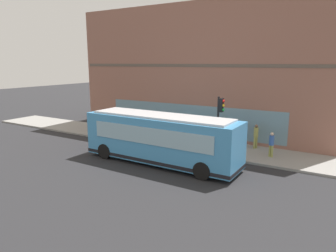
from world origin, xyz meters
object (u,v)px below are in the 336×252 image
pedestrian_by_light_pole (189,136)px  city_bus_nearside (160,139)px  fire_hydrant (220,141)px  pedestrian_near_hydrant (271,143)px  pedestrian_walking_along_curb (256,135)px  pedestrian_near_building_entrance (243,133)px  traffic_light_near_corner (220,114)px

pedestrian_by_light_pole → city_bus_nearside: bearing=174.5°
fire_hydrant → pedestrian_near_hydrant: (-0.82, -3.86, 0.57)m
fire_hydrant → pedestrian_walking_along_curb: (0.69, -2.44, 0.65)m
pedestrian_near_building_entrance → pedestrian_walking_along_curb: bearing=-80.8°
pedestrian_by_light_pole → pedestrian_walking_along_curb: size_ratio=0.97×
city_bus_nearside → pedestrian_near_hydrant: 7.21m
pedestrian_near_hydrant → city_bus_nearside: bearing=127.3°
pedestrian_near_hydrant → pedestrian_walking_along_curb: size_ratio=0.93×
pedestrian_by_light_pole → traffic_light_near_corner: bearing=-89.9°
pedestrian_near_building_entrance → city_bus_nearside: bearing=149.1°
traffic_light_near_corner → pedestrian_near_building_entrance: traffic_light_near_corner is taller
city_bus_nearside → pedestrian_near_building_entrance: 6.68m
fire_hydrant → pedestrian_by_light_pole: size_ratio=0.44×
pedestrian_near_hydrant → pedestrian_near_building_entrance: size_ratio=0.91×
pedestrian_near_hydrant → pedestrian_walking_along_curb: pedestrian_walking_along_curb is taller
pedestrian_by_light_pole → pedestrian_near_building_entrance: pedestrian_near_building_entrance is taller
city_bus_nearside → pedestrian_near_building_entrance: city_bus_nearside is taller
fire_hydrant → pedestrian_near_building_entrance: size_ratio=0.41×
traffic_light_near_corner → fire_hydrant: 3.10m
fire_hydrant → pedestrian_near_building_entrance: bearing=-70.7°
city_bus_nearside → pedestrian_by_light_pole: city_bus_nearside is taller
pedestrian_by_light_pole → pedestrian_walking_along_curb: (2.62, -4.00, 0.03)m
city_bus_nearside → traffic_light_near_corner: size_ratio=2.62×
city_bus_nearside → pedestrian_walking_along_curb: bearing=-36.3°
fire_hydrant → pedestrian_near_hydrant: pedestrian_near_hydrant is taller
fire_hydrant → pedestrian_walking_along_curb: pedestrian_walking_along_curb is taller
traffic_light_near_corner → pedestrian_walking_along_curb: (2.62, -1.74, -1.68)m
city_bus_nearside → pedestrian_by_light_pole: 3.29m
fire_hydrant → city_bus_nearside: bearing=160.1°
city_bus_nearside → traffic_light_near_corner: 4.34m
traffic_light_near_corner → pedestrian_by_light_pole: (-0.00, 2.26, -1.71)m
fire_hydrant → pedestrian_near_building_entrance: (0.54, -1.55, 0.68)m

